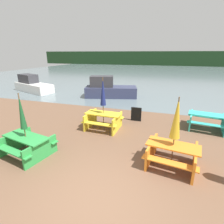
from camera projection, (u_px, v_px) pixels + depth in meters
The scene contains 13 objects.
ground_plane at pixel (96, 201), 4.36m from camera, with size 60.00×60.00×0.00m, color brown.
water at pixel (160, 72), 33.67m from camera, with size 60.00×50.00×0.00m.
far_treeline at pixel (164, 58), 51.10m from camera, with size 80.00×1.60×4.00m.
picnic_table_green at pixel (27, 144), 6.22m from camera, with size 1.93×1.68×0.72m.
picnic_table_orange at pixel (172, 153), 5.59m from camera, with size 1.81×1.62×0.77m.
picnic_table_yellow at pixel (103, 119), 8.41m from camera, with size 1.74×1.44×0.79m.
picnic_table_teal at pixel (207, 120), 8.33m from camera, with size 1.89×1.62×0.77m.
umbrella_gold at pixel (177, 118), 5.20m from camera, with size 0.31×0.31×2.31m.
umbrella_darkgreen at pixel (21, 112), 5.84m from camera, with size 0.22×0.22×2.27m.
umbrella_navy at pixel (103, 92), 7.98m from camera, with size 0.27×0.27×2.48m.
boat at pixel (109, 89), 14.52m from camera, with size 4.45×2.62×1.73m.
boat_second at pixel (32, 85), 16.70m from camera, with size 4.68×2.83×1.57m.
signboard at pixel (136, 114), 9.40m from camera, with size 0.55×0.08×0.75m.
Camera 1 is at (1.40, -3.14, 3.50)m, focal length 28.00 mm.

